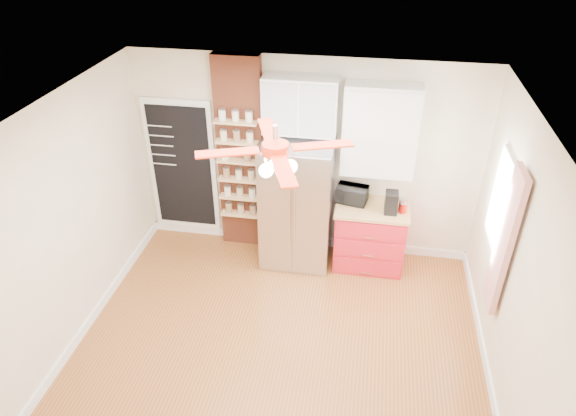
% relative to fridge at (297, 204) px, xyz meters
% --- Properties ---
extents(floor, '(4.50, 4.50, 0.00)m').
position_rel_fridge_xyz_m(floor, '(0.05, -1.63, -0.88)').
color(floor, '#9A5427').
rests_on(floor, ground).
extents(ceiling, '(4.50, 4.50, 0.00)m').
position_rel_fridge_xyz_m(ceiling, '(0.05, -1.63, 1.83)').
color(ceiling, white).
rests_on(ceiling, wall_back).
extents(wall_back, '(4.50, 0.02, 2.70)m').
position_rel_fridge_xyz_m(wall_back, '(0.05, 0.37, 0.48)').
color(wall_back, beige).
rests_on(wall_back, floor).
extents(wall_left, '(0.02, 4.00, 2.70)m').
position_rel_fridge_xyz_m(wall_left, '(-2.20, -1.63, 0.48)').
color(wall_left, beige).
rests_on(wall_left, floor).
extents(wall_right, '(0.02, 4.00, 2.70)m').
position_rel_fridge_xyz_m(wall_right, '(2.30, -1.63, 0.48)').
color(wall_right, beige).
rests_on(wall_right, floor).
extents(chalkboard, '(0.95, 0.05, 1.95)m').
position_rel_fridge_xyz_m(chalkboard, '(-1.65, 0.33, 0.23)').
color(chalkboard, white).
rests_on(chalkboard, wall_back).
extents(brick_pillar, '(0.60, 0.16, 2.70)m').
position_rel_fridge_xyz_m(brick_pillar, '(-0.80, 0.29, 0.48)').
color(brick_pillar, brown).
rests_on(brick_pillar, floor).
extents(fridge, '(0.90, 0.70, 1.75)m').
position_rel_fridge_xyz_m(fridge, '(0.00, 0.00, 0.00)').
color(fridge, '#B4B4B9').
rests_on(fridge, floor).
extents(upper_glass_cabinet, '(0.90, 0.35, 0.70)m').
position_rel_fridge_xyz_m(upper_glass_cabinet, '(0.00, 0.20, 1.27)').
color(upper_glass_cabinet, white).
rests_on(upper_glass_cabinet, wall_back).
extents(red_cabinet, '(0.94, 0.64, 0.90)m').
position_rel_fridge_xyz_m(red_cabinet, '(0.97, 0.05, -0.42)').
color(red_cabinet, red).
rests_on(red_cabinet, floor).
extents(upper_shelf_unit, '(0.90, 0.30, 1.15)m').
position_rel_fridge_xyz_m(upper_shelf_unit, '(0.97, 0.22, 1.00)').
color(upper_shelf_unit, white).
rests_on(upper_shelf_unit, wall_back).
extents(window, '(0.04, 0.75, 1.05)m').
position_rel_fridge_xyz_m(window, '(2.28, -0.73, 0.68)').
color(window, white).
rests_on(window, wall_right).
extents(curtain, '(0.06, 0.40, 1.55)m').
position_rel_fridge_xyz_m(curtain, '(2.23, -1.28, 0.57)').
color(curtain, red).
rests_on(curtain, wall_right).
extents(ceiling_fan, '(1.40, 1.40, 0.44)m').
position_rel_fridge_xyz_m(ceiling_fan, '(0.05, -1.63, 1.55)').
color(ceiling_fan, silver).
rests_on(ceiling_fan, ceiling).
extents(toaster_oven, '(0.43, 0.33, 0.22)m').
position_rel_fridge_xyz_m(toaster_oven, '(0.69, 0.14, 0.13)').
color(toaster_oven, black).
rests_on(toaster_oven, red_cabinet).
extents(coffee_maker, '(0.16, 0.20, 0.28)m').
position_rel_fridge_xyz_m(coffee_maker, '(1.19, -0.04, 0.17)').
color(coffee_maker, black).
rests_on(coffee_maker, red_cabinet).
extents(canister_left, '(0.09, 0.09, 0.13)m').
position_rel_fridge_xyz_m(canister_left, '(1.34, -0.02, 0.09)').
color(canister_left, '#A40B09').
rests_on(canister_left, red_cabinet).
extents(canister_right, '(0.12, 0.12, 0.16)m').
position_rel_fridge_xyz_m(canister_right, '(1.34, 0.03, 0.10)').
color(canister_right, red).
rests_on(canister_right, red_cabinet).
extents(pantry_jar_oats, '(0.11, 0.11, 0.13)m').
position_rel_fridge_xyz_m(pantry_jar_oats, '(-0.97, 0.15, 0.56)').
color(pantry_jar_oats, beige).
rests_on(pantry_jar_oats, brick_pillar).
extents(pantry_jar_beans, '(0.11, 0.11, 0.13)m').
position_rel_fridge_xyz_m(pantry_jar_beans, '(-0.68, 0.15, 0.56)').
color(pantry_jar_beans, brown).
rests_on(pantry_jar_beans, brick_pillar).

